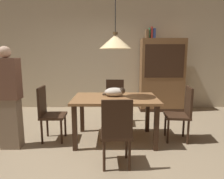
# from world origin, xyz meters

# --- Properties ---
(ground) EXTENTS (10.00, 10.00, 0.00)m
(ground) POSITION_xyz_m (0.00, 0.00, 0.00)
(ground) COLOR #998466
(back_wall) EXTENTS (6.40, 0.10, 2.90)m
(back_wall) POSITION_xyz_m (0.00, 2.65, 1.45)
(back_wall) COLOR beige
(back_wall) RESTS_ON ground
(dining_table) EXTENTS (1.40, 0.90, 0.75)m
(dining_table) POSITION_xyz_m (0.11, 0.38, 0.65)
(dining_table) COLOR olive
(dining_table) RESTS_ON ground
(chair_near_front) EXTENTS (0.42, 0.42, 0.93)m
(chair_near_front) POSITION_xyz_m (0.11, -0.50, 0.51)
(chair_near_front) COLOR #382316
(chair_near_front) RESTS_ON ground
(chair_far_back) EXTENTS (0.42, 0.42, 0.93)m
(chair_far_back) POSITION_xyz_m (0.11, 1.26, 0.51)
(chair_far_back) COLOR #382316
(chair_far_back) RESTS_ON ground
(chair_left_side) EXTENTS (0.41, 0.41, 0.93)m
(chair_left_side) POSITION_xyz_m (-1.02, 0.38, 0.51)
(chair_left_side) COLOR #382316
(chair_left_side) RESTS_ON ground
(chair_right_side) EXTENTS (0.44, 0.44, 0.93)m
(chair_right_side) POSITION_xyz_m (1.23, 0.37, 0.51)
(chair_right_side) COLOR #382316
(chair_right_side) RESTS_ON ground
(cat_sleeping) EXTENTS (0.39, 0.24, 0.16)m
(cat_sleeping) POSITION_xyz_m (0.11, 0.48, 0.83)
(cat_sleeping) COLOR beige
(cat_sleeping) RESTS_ON dining_table
(pendant_lamp) EXTENTS (0.52, 0.52, 1.30)m
(pendant_lamp) POSITION_xyz_m (0.11, 0.38, 1.66)
(pendant_lamp) COLOR beige
(hutch_bookcase) EXTENTS (1.12, 0.45, 1.85)m
(hutch_bookcase) POSITION_xyz_m (1.34, 2.32, 0.89)
(hutch_bookcase) COLOR brown
(hutch_bookcase) RESTS_ON ground
(book_brown_thick) EXTENTS (0.06, 0.24, 0.22)m
(book_brown_thick) POSITION_xyz_m (0.93, 2.32, 1.96)
(book_brown_thick) COLOR brown
(book_brown_thick) RESTS_ON hutch_bookcase
(book_green_slim) EXTENTS (0.03, 0.20, 0.26)m
(book_green_slim) POSITION_xyz_m (0.99, 2.32, 1.98)
(book_green_slim) COLOR #427A4C
(book_green_slim) RESTS_ON hutch_bookcase
(book_red_tall) EXTENTS (0.04, 0.22, 0.28)m
(book_red_tall) POSITION_xyz_m (1.04, 2.32, 1.99)
(book_red_tall) COLOR #B73833
(book_red_tall) RESTS_ON hutch_bookcase
(book_blue_wide) EXTENTS (0.06, 0.24, 0.24)m
(book_blue_wide) POSITION_xyz_m (1.10, 2.32, 1.97)
(book_blue_wide) COLOR #384C93
(book_blue_wide) RESTS_ON hutch_bookcase
(person_standing) EXTENTS (0.36, 0.22, 1.58)m
(person_standing) POSITION_xyz_m (-1.53, 0.10, 0.79)
(person_standing) COLOR #84705B
(person_standing) RESTS_ON ground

